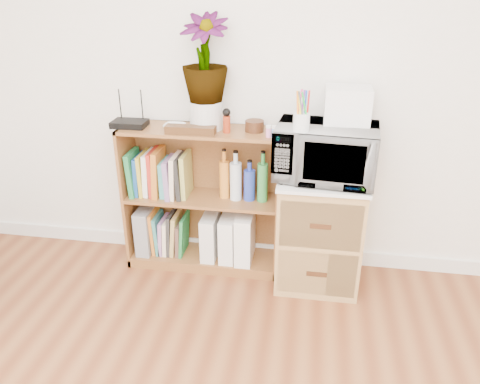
# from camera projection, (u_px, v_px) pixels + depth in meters

# --- Properties ---
(skirting_board) EXTENTS (4.00, 0.02, 0.10)m
(skirting_board) POSITION_uv_depth(u_px,v_px,m) (258.00, 249.00, 3.27)
(skirting_board) COLOR white
(skirting_board) RESTS_ON ground
(bookshelf) EXTENTS (1.00, 0.30, 0.95)m
(bookshelf) POSITION_uv_depth(u_px,v_px,m) (203.00, 200.00, 3.02)
(bookshelf) COLOR brown
(bookshelf) RESTS_ON ground
(wicker_unit) EXTENTS (0.50, 0.45, 0.70)m
(wicker_unit) POSITION_uv_depth(u_px,v_px,m) (319.00, 232.00, 2.89)
(wicker_unit) COLOR #9E7542
(wicker_unit) RESTS_ON ground
(microwave) EXTENTS (0.59, 0.43, 0.31)m
(microwave) POSITION_uv_depth(u_px,v_px,m) (325.00, 152.00, 2.66)
(microwave) COLOR white
(microwave) RESTS_ON wicker_unit
(pen_cup) EXTENTS (0.09, 0.09, 0.10)m
(pen_cup) POSITION_uv_depth(u_px,v_px,m) (301.00, 122.00, 2.50)
(pen_cup) COLOR white
(pen_cup) RESTS_ON microwave
(small_appliance) EXTENTS (0.25, 0.21, 0.20)m
(small_appliance) POSITION_uv_depth(u_px,v_px,m) (347.00, 105.00, 2.62)
(small_appliance) COLOR white
(small_appliance) RESTS_ON microwave
(router) EXTENTS (0.21, 0.14, 0.04)m
(router) POSITION_uv_depth(u_px,v_px,m) (130.00, 124.00, 2.86)
(router) COLOR black
(router) RESTS_ON bookshelf
(white_bowl) EXTENTS (0.13, 0.13, 0.03)m
(white_bowl) POSITION_uv_depth(u_px,v_px,m) (174.00, 127.00, 2.81)
(white_bowl) COLOR white
(white_bowl) RESTS_ON bookshelf
(plant_pot) EXTENTS (0.20, 0.20, 0.17)m
(plant_pot) POSITION_uv_depth(u_px,v_px,m) (206.00, 115.00, 2.80)
(plant_pot) COLOR silver
(plant_pot) RESTS_ON bookshelf
(potted_plant) EXTENTS (0.28, 0.28, 0.49)m
(potted_plant) POSITION_uv_depth(u_px,v_px,m) (204.00, 58.00, 2.66)
(potted_plant) COLOR #2B6829
(potted_plant) RESTS_ON plant_pot
(trinket_box) EXTENTS (0.30, 0.07, 0.05)m
(trinket_box) POSITION_uv_depth(u_px,v_px,m) (191.00, 130.00, 2.72)
(trinket_box) COLOR #3D2610
(trinket_box) RESTS_ON bookshelf
(kokeshi_doll) EXTENTS (0.04, 0.04, 0.10)m
(kokeshi_doll) POSITION_uv_depth(u_px,v_px,m) (227.00, 124.00, 2.74)
(kokeshi_doll) COLOR #992C12
(kokeshi_doll) RESTS_ON bookshelf
(wooden_bowl) EXTENTS (0.11, 0.11, 0.07)m
(wooden_bowl) POSITION_uv_depth(u_px,v_px,m) (254.00, 126.00, 2.77)
(wooden_bowl) COLOR #341C0E
(wooden_bowl) RESTS_ON bookshelf
(paint_jars) EXTENTS (0.12, 0.04, 0.06)m
(paint_jars) POSITION_uv_depth(u_px,v_px,m) (274.00, 133.00, 2.66)
(paint_jars) COLOR pink
(paint_jars) RESTS_ON bookshelf
(file_box) EXTENTS (0.09, 0.25, 0.31)m
(file_box) POSITION_uv_depth(u_px,v_px,m) (147.00, 229.00, 3.18)
(file_box) COLOR gray
(file_box) RESTS_ON bookshelf
(magazine_holder_left) EXTENTS (0.10, 0.24, 0.30)m
(magazine_holder_left) POSITION_uv_depth(u_px,v_px,m) (210.00, 235.00, 3.11)
(magazine_holder_left) COLOR silver
(magazine_holder_left) RESTS_ON bookshelf
(magazine_holder_mid) EXTENTS (0.10, 0.24, 0.30)m
(magazine_holder_mid) POSITION_uv_depth(u_px,v_px,m) (229.00, 237.00, 3.09)
(magazine_holder_mid) COLOR white
(magazine_holder_mid) RESTS_ON bookshelf
(magazine_holder_right) EXTENTS (0.11, 0.27, 0.33)m
(magazine_holder_right) POSITION_uv_depth(u_px,v_px,m) (245.00, 236.00, 3.07)
(magazine_holder_right) COLOR white
(magazine_holder_right) RESTS_ON bookshelf
(cookbooks) EXTENTS (0.38, 0.20, 0.31)m
(cookbooks) POSITION_uv_depth(u_px,v_px,m) (160.00, 174.00, 2.99)
(cookbooks) COLOR #217C41
(cookbooks) RESTS_ON bookshelf
(liquor_bottles) EXTENTS (0.31, 0.07, 0.32)m
(liquor_bottles) POSITION_uv_depth(u_px,v_px,m) (243.00, 177.00, 2.91)
(liquor_bottles) COLOR orange
(liquor_bottles) RESTS_ON bookshelf
(lower_books) EXTENTS (0.24, 0.19, 0.30)m
(lower_books) POSITION_uv_depth(u_px,v_px,m) (170.00, 233.00, 3.17)
(lower_books) COLOR orange
(lower_books) RESTS_ON bookshelf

